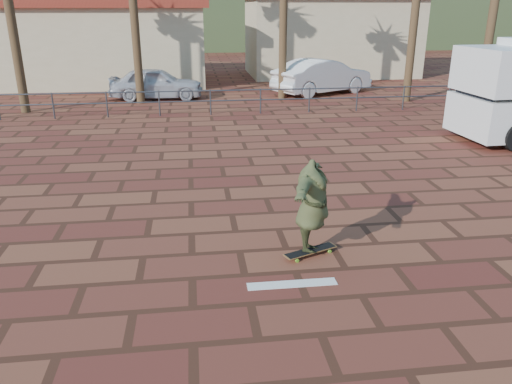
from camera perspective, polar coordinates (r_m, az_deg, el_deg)
ground at (r=8.82m, az=-1.87°, el=-6.81°), size 120.00×120.00×0.00m
paint_stripe at (r=7.87m, az=4.15°, el=-10.44°), size 1.40×0.22×0.01m
guardrail at (r=20.11m, az=-5.24°, el=10.69°), size 24.06×0.06×1.00m
building_west at (r=30.34m, az=-18.03°, el=16.11°), size 12.60×7.60×4.50m
building_east at (r=33.02m, az=8.43°, el=17.56°), size 10.60×6.60×5.00m
hill_front at (r=57.83m, az=-6.95°, el=19.20°), size 70.00×18.00×6.00m
hill_back at (r=67.28m, az=-27.18°, el=18.24°), size 35.00×14.00×8.00m
longboard at (r=8.71m, az=6.24°, el=-6.72°), size 1.00×0.58×0.10m
skateboarder at (r=8.36m, az=6.45°, el=-1.63°), size 1.23×2.07×1.63m
car_silver at (r=24.10m, az=-11.34°, el=12.10°), size 4.29×1.79×1.45m
car_white at (r=25.34m, az=7.59°, el=12.97°), size 5.38×3.94×1.69m
street_sign at (r=21.54m, az=24.34°, el=12.56°), size 0.51×0.07×2.51m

